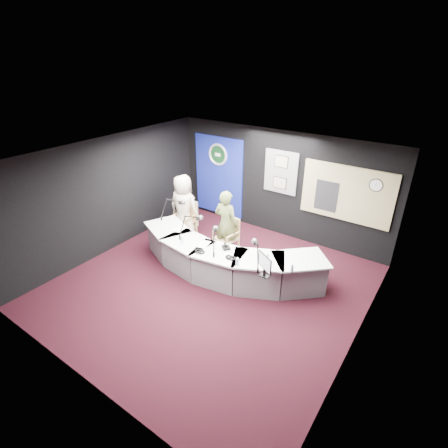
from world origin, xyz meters
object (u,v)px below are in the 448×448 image
Objects in this scene: armchair_left at (184,220)px; broadcast_desk at (223,259)px; person_man at (184,207)px; person_woman at (226,224)px; armchair_right at (226,239)px.

broadcast_desk is at bearing -24.43° from armchair_left.
person_woman is (1.43, -0.12, -0.03)m from person_man.
armchair_left is (-1.83, 0.82, 0.11)m from broadcast_desk.
person_woman is at bearing -5.20° from armchair_left.
armchair_right is at bearing 120.09° from broadcast_desk.
armchair_left is at bearing 180.00° from person_man.
person_man is at bearing 0.00° from armchair_left.
person_woman is at bearing -169.82° from armchair_right.
broadcast_desk is 0.81m from armchair_right.
armchair_left is 1.10× the size of armchair_right.
person_woman reaches higher than broadcast_desk.
armchair_left is at bearing 155.85° from broadcast_desk.
person_man is at bearing -6.75° from person_woman.
person_woman is (-0.40, 0.70, 0.47)m from broadcast_desk.
armchair_right is 0.40m from person_woman.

